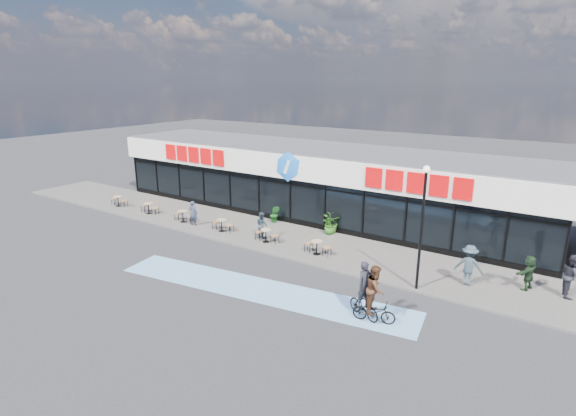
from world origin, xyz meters
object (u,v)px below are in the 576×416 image
(lamp_post, at_px, (422,218))
(patron_right, at_px, (262,225))
(cyclist_b, at_px, (364,296))
(bistro_set_0, at_px, (119,200))
(pedestrian_a, at_px, (529,273))
(pedestrian_b, at_px, (572,276))
(potted_plant_mid, at_px, (330,223))
(pedestrian_c, at_px, (469,265))
(patron_left, at_px, (193,213))
(potted_plant_left, at_px, (275,214))
(potted_plant_right, at_px, (329,226))
(cyclist_a, at_px, (375,298))

(lamp_post, height_order, patron_right, lamp_post)
(lamp_post, relative_size, cyclist_b, 2.36)
(bistro_set_0, xyz_separation_m, pedestrian_a, (26.30, 1.50, 0.33))
(patron_right, relative_size, pedestrian_b, 0.82)
(potted_plant_mid, height_order, pedestrian_c, pedestrian_c)
(patron_left, distance_m, pedestrian_c, 16.35)
(bistro_set_0, relative_size, pedestrian_c, 0.82)
(lamp_post, height_order, bistro_set_0, lamp_post)
(patron_right, relative_size, cyclist_b, 0.66)
(potted_plant_mid, relative_size, pedestrian_b, 0.68)
(potted_plant_mid, xyz_separation_m, pedestrian_a, (10.78, -1.80, 0.15))
(potted_plant_left, bearing_deg, bistro_set_0, -165.09)
(potted_plant_left, relative_size, potted_plant_right, 1.08)
(bistro_set_0, distance_m, potted_plant_mid, 15.87)
(patron_right, height_order, cyclist_b, cyclist_b)
(pedestrian_a, xyz_separation_m, cyclist_a, (-4.53, -6.14, 0.12))
(potted_plant_right, relative_size, pedestrian_a, 0.67)
(potted_plant_right, xyz_separation_m, pedestrian_b, (12.25, -1.31, 0.41))
(cyclist_b, bearing_deg, patron_left, 162.30)
(patron_right, bearing_deg, potted_plant_right, -118.88)
(potted_plant_mid, bearing_deg, pedestrian_b, -7.18)
(patron_right, bearing_deg, cyclist_a, 170.28)
(pedestrian_a, distance_m, cyclist_a, 7.63)
(potted_plant_left, bearing_deg, potted_plant_mid, 2.98)
(bistro_set_0, bearing_deg, pedestrian_c, 1.20)
(pedestrian_b, bearing_deg, potted_plant_right, 70.77)
(patron_left, height_order, patron_right, patron_left)
(pedestrian_a, height_order, pedestrian_c, pedestrian_c)
(potted_plant_left, distance_m, potted_plant_right, 3.99)
(patron_right, xyz_separation_m, pedestrian_b, (15.22, 1.37, 0.17))
(potted_plant_mid, bearing_deg, bistro_set_0, -168.01)
(potted_plant_left, relative_size, patron_left, 0.72)
(potted_plant_right, height_order, pedestrian_b, pedestrian_b)
(lamp_post, height_order, potted_plant_right, lamp_post)
(potted_plant_mid, relative_size, pedestrian_c, 0.67)
(pedestrian_b, bearing_deg, pedestrian_c, 94.76)
(potted_plant_mid, bearing_deg, patron_left, -156.00)
(patron_left, distance_m, cyclist_a, 14.77)
(pedestrian_c, bearing_deg, potted_plant_mid, -23.57)
(lamp_post, xyz_separation_m, potted_plant_right, (-6.65, 4.17, -2.71))
(bistro_set_0, bearing_deg, pedestrian_b, 3.58)
(potted_plant_mid, xyz_separation_m, cyclist_a, (6.25, -7.94, 0.27))
(pedestrian_a, bearing_deg, lamp_post, -36.93)
(potted_plant_left, relative_size, pedestrian_b, 0.60)
(potted_plant_right, height_order, pedestrian_c, pedestrian_c)
(lamp_post, relative_size, potted_plant_right, 5.24)
(bistro_set_0, xyz_separation_m, patron_right, (12.64, 0.38, 0.31))
(potted_plant_right, bearing_deg, patron_right, -137.96)
(bistro_set_0, height_order, potted_plant_left, potted_plant_left)
(pedestrian_b, bearing_deg, patron_right, 82.02)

